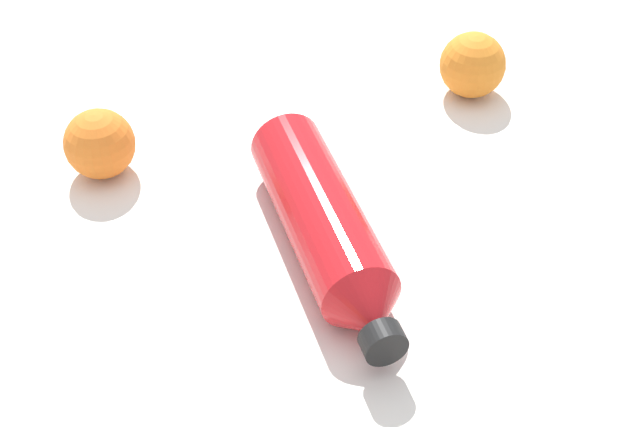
% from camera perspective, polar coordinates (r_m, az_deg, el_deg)
% --- Properties ---
extents(ground_plane, '(2.40, 2.40, 0.00)m').
position_cam_1_polar(ground_plane, '(0.83, -2.51, -3.43)').
color(ground_plane, silver).
extents(water_bottle, '(0.24, 0.23, 0.07)m').
position_cam_1_polar(water_bottle, '(0.82, 0.50, -1.01)').
color(water_bottle, red).
rests_on(water_bottle, ground_plane).
extents(orange_0, '(0.07, 0.07, 0.07)m').
position_cam_1_polar(orange_0, '(0.94, -13.70, 4.28)').
color(orange_0, orange).
rests_on(orange_0, ground_plane).
extents(orange_1, '(0.07, 0.07, 0.07)m').
position_cam_1_polar(orange_1, '(1.04, 9.58, 9.20)').
color(orange_1, orange).
rests_on(orange_1, ground_plane).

